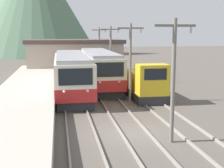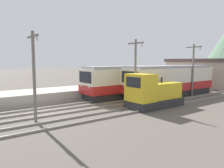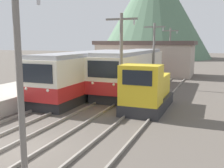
# 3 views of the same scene
# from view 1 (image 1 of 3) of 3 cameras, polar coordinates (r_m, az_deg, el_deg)

# --- Properties ---
(ground_plane) EXTENTS (200.00, 200.00, 0.00)m
(ground_plane) POSITION_cam_1_polar(r_m,az_deg,el_deg) (16.95, 3.30, -8.96)
(ground_plane) COLOR #564F47
(platform_left) EXTENTS (4.50, 54.00, 0.98)m
(platform_left) POSITION_cam_1_polar(r_m,az_deg,el_deg) (16.60, -18.43, -8.06)
(platform_left) COLOR #ADA599
(platform_left) RESTS_ON ground
(track_left) EXTENTS (1.54, 60.00, 0.14)m
(track_left) POSITION_cam_1_polar(r_m,az_deg,el_deg) (16.56, -5.61, -9.18)
(track_left) COLOR gray
(track_left) RESTS_ON ground
(track_center) EXTENTS (1.54, 60.00, 0.14)m
(track_center) POSITION_cam_1_polar(r_m,az_deg,el_deg) (16.97, 3.97, -8.69)
(track_center) COLOR gray
(track_center) RESTS_ON ground
(track_right) EXTENTS (1.54, 60.00, 0.14)m
(track_right) POSITION_cam_1_polar(r_m,az_deg,el_deg) (17.90, 13.43, -7.97)
(track_right) COLOR gray
(track_right) RESTS_ON ground
(commuter_train_left) EXTENTS (2.84, 13.55, 3.50)m
(commuter_train_left) POSITION_cam_1_polar(r_m,az_deg,el_deg) (27.29, -7.41, 1.54)
(commuter_train_left) COLOR #28282B
(commuter_train_left) RESTS_ON ground
(commuter_train_center) EXTENTS (2.84, 13.08, 3.54)m
(commuter_train_center) POSITION_cam_1_polar(r_m,az_deg,el_deg) (30.61, -2.41, 2.49)
(commuter_train_center) COLOR #28282B
(commuter_train_center) RESTS_ON ground
(shunting_locomotive) EXTENTS (2.40, 5.31, 3.00)m
(shunting_locomotive) POSITION_cam_1_polar(r_m,az_deg,el_deg) (25.08, 6.29, -0.12)
(shunting_locomotive) COLOR #28282B
(shunting_locomotive) RESTS_ON ground
(catenary_mast_near) EXTENTS (2.00, 0.20, 6.00)m
(catenary_mast_near) POSITION_cam_1_polar(r_m,az_deg,el_deg) (15.12, 11.18, 1.52)
(catenary_mast_near) COLOR slate
(catenary_mast_near) RESTS_ON ground
(catenary_mast_mid) EXTENTS (2.00, 0.20, 6.00)m
(catenary_mast_mid) POSITION_cam_1_polar(r_m,az_deg,el_deg) (23.76, 3.38, 4.50)
(catenary_mast_mid) COLOR slate
(catenary_mast_mid) RESTS_ON ground
(catenary_mast_far) EXTENTS (2.00, 0.20, 6.00)m
(catenary_mast_far) POSITION_cam_1_polar(r_m,az_deg,el_deg) (32.63, -0.24, 5.85)
(catenary_mast_far) COLOR slate
(catenary_mast_far) RESTS_ON ground
(catenary_mast_distant) EXTENTS (2.00, 0.20, 6.00)m
(catenary_mast_distant) POSITION_cam_1_polar(r_m,az_deg,el_deg) (41.58, -2.32, 6.62)
(catenary_mast_distant) COLOR slate
(catenary_mast_distant) RESTS_ON ground
(station_building) EXTENTS (12.60, 6.30, 4.41)m
(station_building) POSITION_cam_1_polar(r_m,az_deg,el_deg) (41.83, -6.81, 5.09)
(station_building) COLOR #AD9E8E
(station_building) RESTS_ON ground
(mountain_backdrop) EXTENTS (30.44, 30.44, 25.90)m
(mountain_backdrop) POSITION_cam_1_polar(r_m,az_deg,el_deg) (79.52, -14.02, 14.64)
(mountain_backdrop) COLOR #517056
(mountain_backdrop) RESTS_ON ground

